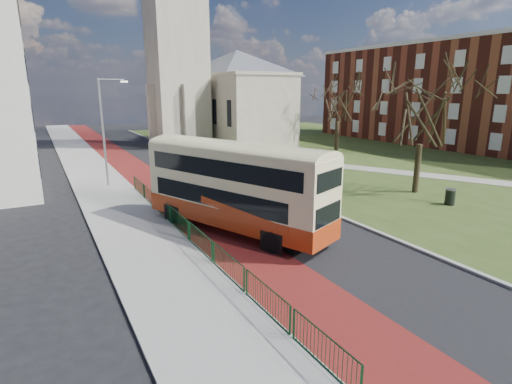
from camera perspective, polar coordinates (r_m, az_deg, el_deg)
ground at (r=17.93m, az=3.87°, el=-9.57°), size 160.00×160.00×0.00m
road_carriageway at (r=36.06m, az=-11.41°, el=2.47°), size 9.00×120.00×0.01m
bus_lane at (r=35.38m, az=-15.58°, el=1.99°), size 3.40×120.00×0.01m
pavement_west at (r=34.73m, az=-21.67°, el=1.37°), size 4.00×120.00×0.12m
kerb_west at (r=35.02m, az=-18.44°, el=1.76°), size 0.25×120.00×0.13m
kerb_east at (r=39.44m, az=-5.92°, el=3.77°), size 0.25×80.00×0.13m
grass_green at (r=50.50m, az=15.44°, el=5.60°), size 40.00×80.00×0.04m
footpath at (r=38.11m, az=21.41°, el=2.46°), size 18.84×32.82×0.03m
pedestrian_railing at (r=19.90m, az=-9.65°, el=-5.56°), size 0.07×24.00×1.12m
gothic_church at (r=56.34m, az=-6.63°, el=20.26°), size 16.38×18.00×40.00m
brick_terrace at (r=59.44m, az=27.27°, el=12.33°), size 10.30×44.30×13.50m
streetlamp at (r=32.19m, az=-20.78°, el=8.69°), size 2.13×0.18×8.00m
bus at (r=20.59m, az=-3.04°, el=1.25°), size 6.49×11.02×4.55m
winter_tree_near at (r=30.51m, az=22.83°, el=11.45°), size 8.13×8.13×9.03m
winter_tree_far at (r=50.10m, az=11.74°, el=13.06°), size 7.13×7.13×9.15m
litter_bin at (r=28.67m, az=25.99°, el=-0.62°), size 0.80×0.80×1.05m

